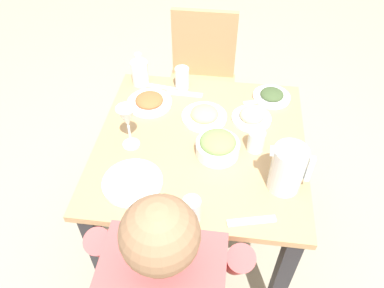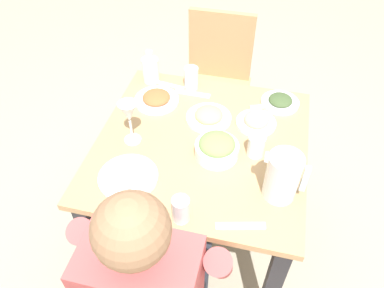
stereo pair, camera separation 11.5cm
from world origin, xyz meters
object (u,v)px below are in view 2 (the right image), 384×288
at_px(plate_fries, 209,116).
at_px(wine_glass, 129,114).
at_px(water_glass_far_left, 181,209).
at_px(dining_table, 201,163).
at_px(plate_dolmas, 280,101).
at_px(oil_carafe, 151,71).
at_px(plate_beans, 256,121).
at_px(plate_rice_curry, 156,99).
at_px(diner_near, 156,278).
at_px(water_glass_far_right, 191,78).
at_px(water_glass_near_right, 256,146).
at_px(water_pitcher, 283,176).
at_px(salad_bowl, 217,148).
at_px(chair_far, 216,79).
at_px(plate_yoghurt, 128,175).

relative_size(plate_fries, wine_glass, 1.02).
bearing_deg(water_glass_far_left, dining_table, 91.80).
bearing_deg(plate_dolmas, oil_carafe, 176.74).
distance_m(plate_beans, plate_rice_curry, 0.47).
bearing_deg(plate_beans, diner_near, -107.66).
bearing_deg(water_glass_far_right, water_glass_far_left, -79.11).
distance_m(plate_fries, oil_carafe, 0.40).
height_order(water_glass_near_right, oil_carafe, oil_carafe).
bearing_deg(water_pitcher, diner_near, -133.58).
xyz_separation_m(plate_rice_curry, water_glass_far_right, (0.13, 0.14, 0.04)).
relative_size(plate_beans, plate_dolmas, 1.00).
bearing_deg(water_pitcher, wine_glass, 167.36).
height_order(dining_table, water_pitcher, water_pitcher).
height_order(diner_near, water_glass_near_right, diner_near).
distance_m(salad_bowl, water_glass_far_left, 0.33).
height_order(chair_far, plate_fries, chair_far).
height_order(plate_rice_curry, oil_carafe, oil_carafe).
height_order(water_pitcher, plate_rice_curry, water_pitcher).
height_order(plate_rice_curry, plate_fries, plate_fries).
bearing_deg(plate_fries, plate_yoghurt, -119.47).
height_order(chair_far, diner_near, diner_near).
height_order(diner_near, oil_carafe, diner_near).
relative_size(water_glass_far_right, wine_glass, 0.57).
bearing_deg(chair_far, plate_dolmas, -50.04).
xyz_separation_m(chair_far, plate_beans, (0.28, -0.61, 0.26)).
bearing_deg(plate_beans, salad_bowl, -121.09).
bearing_deg(water_glass_far_right, plate_rice_curry, -133.09).
bearing_deg(salad_bowl, plate_fries, 109.94).
relative_size(salad_bowl, oil_carafe, 1.06).
bearing_deg(oil_carafe, salad_bowl, -45.89).
xyz_separation_m(water_pitcher, water_glass_far_left, (-0.32, -0.19, -0.04)).
bearing_deg(plate_fries, water_glass_far_right, 122.00).
distance_m(water_pitcher, plate_beans, 0.38).
bearing_deg(diner_near, water_pitcher, 46.42).
bearing_deg(plate_yoghurt, oil_carafe, 99.90).
height_order(plate_rice_curry, water_glass_far_right, water_glass_far_right).
distance_m(water_glass_far_left, water_glass_far_right, 0.75).
bearing_deg(dining_table, plate_dolmas, 47.68).
distance_m(dining_table, plate_beans, 0.30).
height_order(diner_near, plate_rice_curry, diner_near).
distance_m(chair_far, plate_yoghurt, 1.07).
xyz_separation_m(plate_yoghurt, plate_fries, (0.23, 0.40, -0.00)).
distance_m(salad_bowl, plate_dolmas, 0.45).
relative_size(plate_rice_curry, oil_carafe, 1.25).
relative_size(salad_bowl, plate_rice_curry, 0.85).
bearing_deg(plate_rice_curry, wine_glass, -94.31).
height_order(chair_far, plate_dolmas, chair_far).
distance_m(plate_rice_curry, water_glass_far_left, 0.65).
height_order(water_pitcher, plate_beans, water_pitcher).
xyz_separation_m(diner_near, water_pitcher, (0.36, 0.37, 0.18)).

